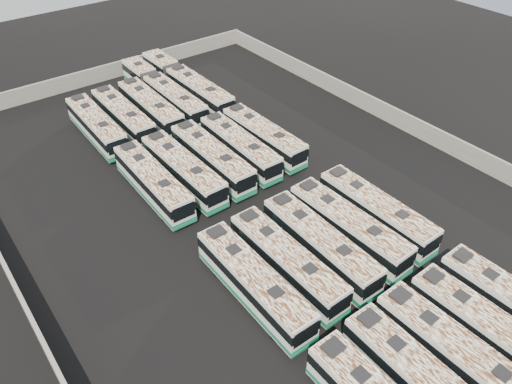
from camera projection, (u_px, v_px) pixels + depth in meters
name	position (u px, v px, depth m)	size (l,w,h in m)	color
ground	(268.00, 210.00, 47.99)	(140.00, 140.00, 0.00)	black
perimeter_wall	(268.00, 202.00, 47.31)	(45.20, 73.20, 2.20)	slate
bus_front_center	(458.00, 358.00, 33.24)	(2.86, 12.39, 3.48)	beige
bus_front_right	(489.00, 333.00, 34.85)	(2.80, 12.07, 3.39)	beige
bus_midfront_far_left	(254.00, 283.00, 38.39)	(2.83, 12.36, 3.47)	beige
bus_midfront_left	(287.00, 262.00, 40.20)	(2.57, 12.07, 3.40)	beige
bus_midfront_center	(320.00, 245.00, 41.74)	(2.89, 12.35, 3.46)	beige
bus_midfront_right	(348.00, 227.00, 43.44)	(2.92, 12.39, 3.48)	beige
bus_midfront_far_right	(376.00, 212.00, 45.14)	(2.60, 12.17, 3.43)	beige
bus_midback_far_left	(153.00, 182.00, 48.64)	(2.80, 12.19, 3.42)	beige
bus_midback_left	(183.00, 170.00, 50.20)	(2.75, 12.31, 3.46)	beige
bus_midback_center	(212.00, 158.00, 51.89)	(2.70, 12.33, 3.47)	beige
bus_midback_right	(240.00, 147.00, 53.59)	(2.78, 12.00, 3.37)	beige
bus_midback_far_right	(264.00, 137.00, 55.32)	(2.73, 11.97, 3.36)	beige
bus_back_far_left	(96.00, 126.00, 57.14)	(2.78, 12.07, 3.39)	beige
bus_back_left	(123.00, 116.00, 58.84)	(2.67, 12.16, 3.42)	beige
bus_back_center	(151.00, 108.00, 60.38)	(2.87, 12.45, 3.49)	beige
bus_back_right	(163.00, 91.00, 64.08)	(2.69, 18.49, 3.35)	beige
bus_back_far_right	(186.00, 83.00, 65.76)	(2.67, 19.00, 3.44)	beige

